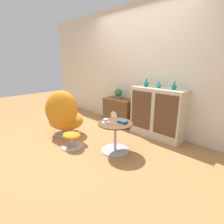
# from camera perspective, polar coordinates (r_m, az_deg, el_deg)

# --- Properties ---
(ground_plane) EXTENTS (12.00, 12.00, 0.00)m
(ground_plane) POSITION_cam_1_polar(r_m,az_deg,el_deg) (3.25, -6.39, -10.35)
(ground_plane) COLOR #A87542
(wall_back) EXTENTS (6.40, 0.06, 2.60)m
(wall_back) POSITION_cam_1_polar(r_m,az_deg,el_deg) (3.90, 9.02, 13.85)
(wall_back) COLOR beige
(wall_back) RESTS_ON ground_plane
(sideboard) EXTENTS (1.04, 0.39, 0.97)m
(sideboard) POSITION_cam_1_polar(r_m,az_deg,el_deg) (3.50, 14.63, -0.29)
(sideboard) COLOR beige
(sideboard) RESTS_ON ground_plane
(tv_console) EXTENTS (0.76, 0.38, 0.62)m
(tv_console) POSITION_cam_1_polar(r_m,az_deg,el_deg) (4.12, 2.43, 0.16)
(tv_console) COLOR brown
(tv_console) RESTS_ON ground_plane
(egg_chair) EXTENTS (0.92, 0.89, 0.94)m
(egg_chair) POSITION_cam_1_polar(r_m,az_deg,el_deg) (3.59, -15.52, -1.09)
(egg_chair) COLOR #B7B7BC
(egg_chair) RESTS_ON ground_plane
(ottoman) EXTENTS (0.38, 0.38, 0.27)m
(ottoman) POSITION_cam_1_polar(r_m,az_deg,el_deg) (3.14, -12.98, -8.24)
(ottoman) COLOR #B7B7BC
(ottoman) RESTS_ON ground_plane
(coffee_table) EXTENTS (0.57, 0.57, 0.50)m
(coffee_table) POSITION_cam_1_polar(r_m,az_deg,el_deg) (2.89, 1.06, -7.61)
(coffee_table) COLOR #B7B7BC
(coffee_table) RESTS_ON ground_plane
(vase_leftmost) EXTENTS (0.10, 0.10, 0.15)m
(vase_leftmost) POSITION_cam_1_polar(r_m,az_deg,el_deg) (3.55, 11.15, 9.01)
(vase_leftmost) COLOR #147A75
(vase_leftmost) RESTS_ON sideboard
(vase_inner_left) EXTENTS (0.09, 0.09, 0.12)m
(vase_inner_left) POSITION_cam_1_polar(r_m,az_deg,el_deg) (3.40, 15.03, 8.38)
(vase_inner_left) COLOR teal
(vase_inner_left) RESTS_ON sideboard
(vase_inner_right) EXTENTS (0.09, 0.09, 0.15)m
(vase_inner_right) POSITION_cam_1_polar(r_m,az_deg,el_deg) (3.27, 19.60, 7.73)
(vase_inner_right) COLOR #147A75
(vase_inner_right) RESTS_ON sideboard
(potted_plant) EXTENTS (0.18, 0.18, 0.23)m
(potted_plant) POSITION_cam_1_polar(r_m,az_deg,el_deg) (4.05, 2.08, 6.17)
(potted_plant) COLOR #996B4C
(potted_plant) RESTS_ON tv_console
(teacup) EXTENTS (0.12, 0.12, 0.06)m
(teacup) POSITION_cam_1_polar(r_m,az_deg,el_deg) (2.82, -2.07, -2.93)
(teacup) COLOR white
(teacup) RESTS_ON coffee_table
(book_stack) EXTENTS (0.15, 0.10, 0.04)m
(book_stack) POSITION_cam_1_polar(r_m,az_deg,el_deg) (2.81, 3.40, -3.18)
(book_stack) COLOR #237038
(book_stack) RESTS_ON coffee_table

